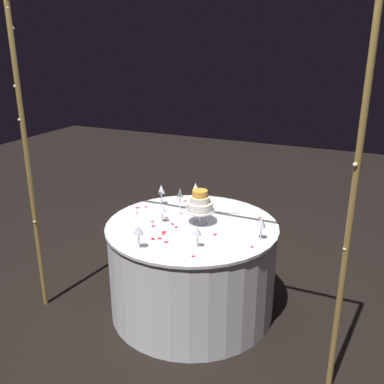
{
  "coord_description": "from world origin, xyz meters",
  "views": [
    {
      "loc": [
        -1.21,
        2.69,
        2.03
      ],
      "look_at": [
        0.0,
        0.0,
        0.99
      ],
      "focal_mm": 40.26,
      "sensor_mm": 36.0,
      "label": 1
    }
  ],
  "objects_px": {
    "wine_glass_2": "(161,190)",
    "cake_knife": "(234,213)",
    "wine_glass_0": "(197,232)",
    "wine_glass_6": "(139,231)",
    "wine_glass_4": "(261,223)",
    "main_table": "(192,268)",
    "tiered_cake": "(200,204)",
    "wine_glass_3": "(180,194)",
    "wine_glass_5": "(162,209)",
    "decorative_arch": "(163,130)",
    "wine_glass_1": "(196,188)"
  },
  "relations": [
    {
      "from": "decorative_arch",
      "to": "main_table",
      "type": "height_order",
      "value": "decorative_arch"
    },
    {
      "from": "wine_glass_6",
      "to": "decorative_arch",
      "type": "bearing_deg",
      "value": -155.45
    },
    {
      "from": "wine_glass_4",
      "to": "wine_glass_6",
      "type": "bearing_deg",
      "value": 33.9
    },
    {
      "from": "wine_glass_0",
      "to": "wine_glass_6",
      "type": "distance_m",
      "value": 0.38
    },
    {
      "from": "main_table",
      "to": "wine_glass_6",
      "type": "relative_size",
      "value": 7.78
    },
    {
      "from": "wine_glass_1",
      "to": "wine_glass_6",
      "type": "relative_size",
      "value": 1.05
    },
    {
      "from": "cake_knife",
      "to": "wine_glass_3",
      "type": "bearing_deg",
      "value": 11.9
    },
    {
      "from": "main_table",
      "to": "wine_glass_5",
      "type": "bearing_deg",
      "value": 14.27
    },
    {
      "from": "decorative_arch",
      "to": "wine_glass_0",
      "type": "distance_m",
      "value": 0.71
    },
    {
      "from": "wine_glass_4",
      "to": "tiered_cake",
      "type": "bearing_deg",
      "value": -9.34
    },
    {
      "from": "decorative_arch",
      "to": "tiered_cake",
      "type": "relative_size",
      "value": 8.82
    },
    {
      "from": "tiered_cake",
      "to": "wine_glass_3",
      "type": "height_order",
      "value": "tiered_cake"
    },
    {
      "from": "wine_glass_1",
      "to": "wine_glass_4",
      "type": "relative_size",
      "value": 1.06
    },
    {
      "from": "wine_glass_1",
      "to": "wine_glass_4",
      "type": "bearing_deg",
      "value": 145.74
    },
    {
      "from": "main_table",
      "to": "wine_glass_2",
      "type": "relative_size",
      "value": 7.44
    },
    {
      "from": "wine_glass_0",
      "to": "decorative_arch",
      "type": "bearing_deg",
      "value": 27.7
    },
    {
      "from": "wine_glass_1",
      "to": "wine_glass_3",
      "type": "height_order",
      "value": "wine_glass_3"
    },
    {
      "from": "wine_glass_4",
      "to": "wine_glass_5",
      "type": "bearing_deg",
      "value": 1.29
    },
    {
      "from": "wine_glass_0",
      "to": "cake_knife",
      "type": "bearing_deg",
      "value": -92.78
    },
    {
      "from": "main_table",
      "to": "cake_knife",
      "type": "bearing_deg",
      "value": -123.89
    },
    {
      "from": "main_table",
      "to": "tiered_cake",
      "type": "distance_m",
      "value": 0.53
    },
    {
      "from": "wine_glass_0",
      "to": "wine_glass_5",
      "type": "distance_m",
      "value": 0.49
    },
    {
      "from": "wine_glass_0",
      "to": "wine_glass_6",
      "type": "relative_size",
      "value": 0.9
    },
    {
      "from": "wine_glass_2",
      "to": "cake_knife",
      "type": "relative_size",
      "value": 0.59
    },
    {
      "from": "wine_glass_5",
      "to": "cake_knife",
      "type": "relative_size",
      "value": 0.51
    },
    {
      "from": "wine_glass_6",
      "to": "cake_knife",
      "type": "relative_size",
      "value": 0.57
    },
    {
      "from": "wine_glass_1",
      "to": "wine_glass_2",
      "type": "xyz_separation_m",
      "value": [
        0.24,
        0.17,
        -0.0
      ]
    },
    {
      "from": "tiered_cake",
      "to": "wine_glass_2",
      "type": "bearing_deg",
      "value": -27.28
    },
    {
      "from": "wine_glass_6",
      "to": "wine_glass_3",
      "type": "bearing_deg",
      "value": -85.46
    },
    {
      "from": "wine_glass_3",
      "to": "cake_knife",
      "type": "height_order",
      "value": "wine_glass_3"
    },
    {
      "from": "wine_glass_2",
      "to": "cake_knife",
      "type": "distance_m",
      "value": 0.64
    },
    {
      "from": "wine_glass_4",
      "to": "cake_knife",
      "type": "relative_size",
      "value": 0.56
    },
    {
      "from": "main_table",
      "to": "tiered_cake",
      "type": "height_order",
      "value": "tiered_cake"
    },
    {
      "from": "wine_glass_4",
      "to": "wine_glass_6",
      "type": "relative_size",
      "value": 0.99
    },
    {
      "from": "decorative_arch",
      "to": "wine_glass_6",
      "type": "bearing_deg",
      "value": 24.55
    },
    {
      "from": "tiered_cake",
      "to": "wine_glass_5",
      "type": "xyz_separation_m",
      "value": [
        0.27,
        0.1,
        -0.05
      ]
    },
    {
      "from": "wine_glass_2",
      "to": "main_table",
      "type": "bearing_deg",
      "value": 145.88
    },
    {
      "from": "wine_glass_0",
      "to": "wine_glass_4",
      "type": "relative_size",
      "value": 0.91
    },
    {
      "from": "wine_glass_1",
      "to": "wine_glass_4",
      "type": "distance_m",
      "value": 0.85
    },
    {
      "from": "wine_glass_2",
      "to": "wine_glass_0",
      "type": "bearing_deg",
      "value": 134.22
    },
    {
      "from": "wine_glass_0",
      "to": "wine_glass_4",
      "type": "xyz_separation_m",
      "value": [
        -0.35,
        -0.3,
        0.01
      ]
    },
    {
      "from": "tiered_cake",
      "to": "wine_glass_0",
      "type": "bearing_deg",
      "value": 110.85
    },
    {
      "from": "decorative_arch",
      "to": "wine_glass_4",
      "type": "bearing_deg",
      "value": -143.7
    },
    {
      "from": "cake_knife",
      "to": "wine_glass_0",
      "type": "bearing_deg",
      "value": 87.22
    },
    {
      "from": "decorative_arch",
      "to": "main_table",
      "type": "bearing_deg",
      "value": -89.86
    },
    {
      "from": "wine_glass_2",
      "to": "wine_glass_3",
      "type": "bearing_deg",
      "value": 169.32
    },
    {
      "from": "wine_glass_3",
      "to": "cake_knife",
      "type": "distance_m",
      "value": 0.46
    },
    {
      "from": "wine_glass_5",
      "to": "wine_glass_6",
      "type": "xyz_separation_m",
      "value": [
        -0.07,
        0.45,
        0.02
      ]
    },
    {
      "from": "wine_glass_3",
      "to": "wine_glass_5",
      "type": "distance_m",
      "value": 0.29
    },
    {
      "from": "wine_glass_1",
      "to": "wine_glass_5",
      "type": "height_order",
      "value": "wine_glass_1"
    }
  ]
}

